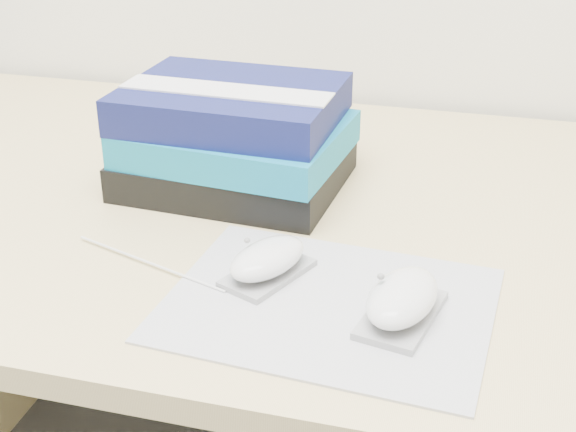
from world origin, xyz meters
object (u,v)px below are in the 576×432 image
(mouse_front, at_px, (402,300))
(book_stack, at_px, (235,137))
(desk, at_px, (359,334))
(pouch, at_px, (284,117))
(mouse_rear, at_px, (268,261))

(mouse_front, height_order, book_stack, book_stack)
(desk, xyz_separation_m, book_stack, (-0.17, -0.03, 0.30))
(mouse_front, relative_size, book_stack, 0.42)
(desk, xyz_separation_m, pouch, (-0.13, 0.07, 0.30))
(pouch, bearing_deg, mouse_rear, -77.74)
(book_stack, distance_m, pouch, 0.11)
(mouse_rear, distance_m, book_stack, 0.25)
(mouse_front, height_order, pouch, pouch)
(desk, bearing_deg, book_stack, -169.03)
(mouse_front, distance_m, pouch, 0.43)
(mouse_front, bearing_deg, desk, 106.35)
(mouse_rear, xyz_separation_m, book_stack, (-0.11, 0.22, 0.05))
(mouse_rear, xyz_separation_m, mouse_front, (0.15, -0.04, 0.00))
(mouse_rear, bearing_deg, pouch, 102.26)
(mouse_rear, height_order, pouch, pouch)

